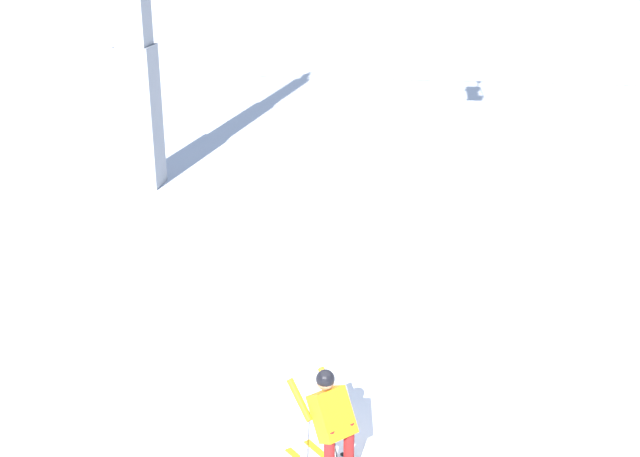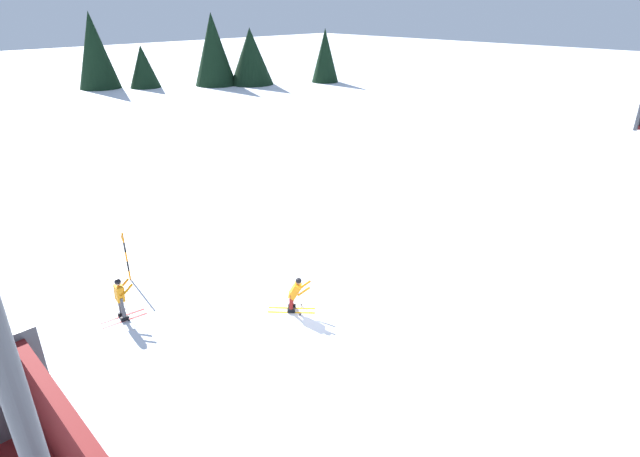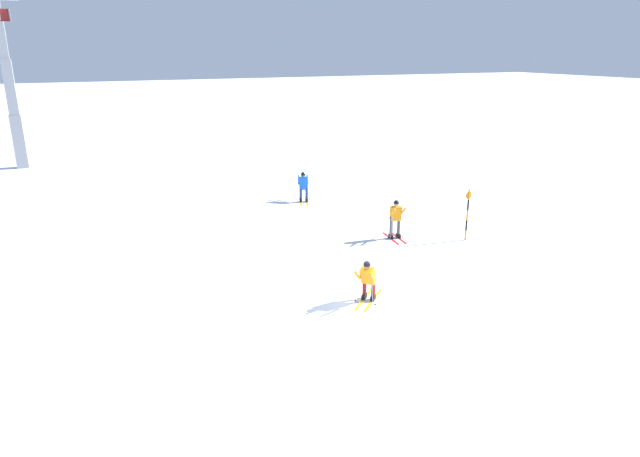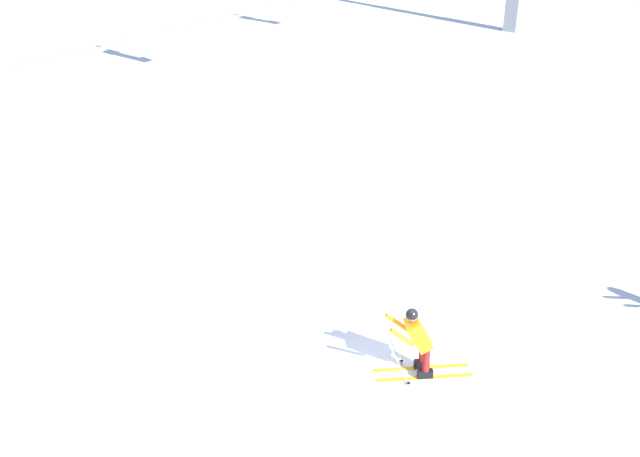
{
  "view_description": "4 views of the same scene",
  "coord_description": "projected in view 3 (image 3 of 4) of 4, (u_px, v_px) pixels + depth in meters",
  "views": [
    {
      "loc": [
        0.9,
        -8.8,
        6.45
      ],
      "look_at": [
        -0.39,
        1.29,
        2.48
      ],
      "focal_mm": 46.11,
      "sensor_mm": 36.0,
      "label": 1
    },
    {
      "loc": [
        10.41,
        11.34,
        10.6
      ],
      "look_at": [
        -0.9,
        -0.21,
        3.24
      ],
      "focal_mm": 28.03,
      "sensor_mm": 36.0,
      "label": 2
    },
    {
      "loc": [
        -13.78,
        7.37,
        7.58
      ],
      "look_at": [
        -0.21,
        1.11,
        2.71
      ],
      "focal_mm": 31.21,
      "sensor_mm": 36.0,
      "label": 3
    },
    {
      "loc": [
        -9.77,
        -5.9,
        8.62
      ],
      "look_at": [
        -0.62,
        1.11,
        2.7
      ],
      "focal_mm": 42.01,
      "sensor_mm": 36.0,
      "label": 4
    }
  ],
  "objects": [
    {
      "name": "trail_marker_pole",
      "position": [
        467.0,
        213.0,
        22.61
      ],
      "size": [
        0.07,
        0.28,
        2.16
      ],
      "color": "orange",
      "rests_on": "ground_plane"
    },
    {
      "name": "lift_tower_far",
      "position": [
        12.0,
        97.0,
        35.47
      ],
      "size": [
        0.71,
        2.59,
        10.89
      ],
      "color": "gray",
      "rests_on": "ground_plane"
    },
    {
      "name": "skier_distant_downhill",
      "position": [
        396.0,
        216.0,
        22.9
      ],
      "size": [
        1.65,
        0.74,
        1.68
      ],
      "color": "red",
      "rests_on": "ground_plane"
    },
    {
      "name": "skier_carving_main",
      "position": [
        368.0,
        278.0,
        17.17
      ],
      "size": [
        1.51,
        1.56,
        1.52
      ],
      "color": "yellow",
      "rests_on": "ground_plane"
    },
    {
      "name": "skier_distant_uphill",
      "position": [
        303.0,
        185.0,
        28.59
      ],
      "size": [
        1.78,
        1.1,
        1.64
      ],
      "color": "yellow",
      "rests_on": "ground_plane"
    },
    {
      "name": "ground_plane",
      "position": [
        350.0,
        305.0,
        17.18
      ],
      "size": [
        260.0,
        260.0,
        0.0
      ],
      "primitive_type": "plane",
      "color": "white"
    }
  ]
}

